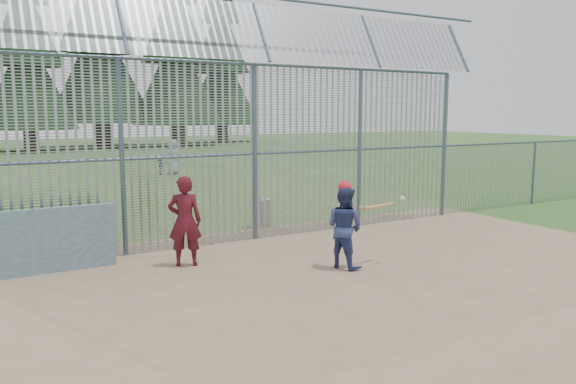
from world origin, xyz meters
TOP-DOWN VIEW (x-y plane):
  - ground at (0.00, 0.00)m, footprint 120.00×120.00m
  - dirt_infield at (0.00, -0.50)m, footprint 14.00×10.00m
  - dugout_wall at (-4.60, 2.90)m, footprint 2.50×0.12m
  - batter at (0.34, 0.47)m, footprint 0.79×0.90m
  - onlooker at (-2.21, 2.12)m, footprint 0.74×0.63m
  - bg_kid_standing at (2.86, 17.61)m, footprint 0.97×0.81m
  - bg_kid_seated at (2.35, 17.75)m, footprint 0.61×0.54m
  - batting_gear at (0.51, 0.43)m, footprint 1.27×0.52m
  - trash_can at (0.75, 4.67)m, footprint 0.56×0.56m
  - backstop_fence at (1.81, 3.43)m, footprint 20.09×0.81m
  - conifer_row at (1.93, 41.51)m, footprint 38.48×12.26m

SIDE VIEW (x-z plane):
  - ground at x=0.00m, z-range 0.00..0.00m
  - dirt_infield at x=0.00m, z-range 0.00..0.02m
  - trash_can at x=0.75m, z-range -0.03..0.79m
  - bg_kid_seated at x=2.35m, z-range 0.00..0.98m
  - dugout_wall at x=-4.60m, z-range 0.02..1.22m
  - batter at x=0.34m, z-range 0.02..1.57m
  - bg_kid_standing at x=2.86m, z-range 0.00..1.69m
  - onlooker at x=-2.21m, z-range 0.02..1.76m
  - batting_gear at x=0.51m, z-range 1.17..1.73m
  - backstop_fence at x=1.81m, z-range -0.29..5.01m
  - conifer_row at x=1.93m, z-range 0.73..20.93m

